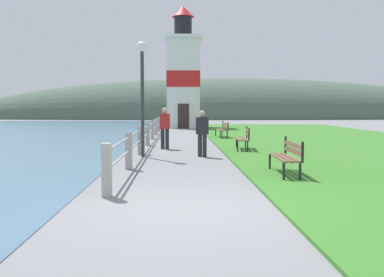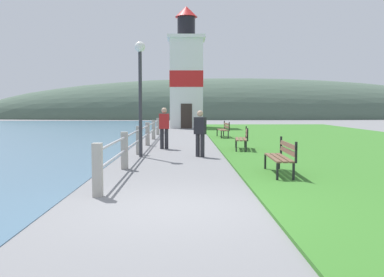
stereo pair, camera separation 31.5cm
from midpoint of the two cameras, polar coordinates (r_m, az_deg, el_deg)
ground_plane at (r=7.38m, az=-2.25°, el=-9.32°), size 160.00×160.00×0.00m
grass_verge at (r=22.13m, az=18.01°, el=-0.39°), size 12.00×40.70×0.06m
seawall_railing at (r=19.30m, az=-6.42°, el=0.82°), size 0.18×22.24×1.04m
park_bench_near at (r=10.89m, az=11.80°, el=-2.14°), size 0.53×1.83×0.94m
park_bench_midway at (r=16.91m, az=6.43°, el=0.16°), size 0.66×1.74×0.94m
park_bench_far at (r=23.70m, az=3.75°, el=1.34°), size 0.55×1.97×0.94m
lighthouse at (r=35.82m, az=-1.45°, el=8.30°), size 3.07×3.07×9.98m
person_strolling at (r=14.80m, az=0.76°, el=0.91°), size 0.45×0.36×1.61m
person_by_railing at (r=17.61m, az=-4.15°, el=1.59°), size 0.43×0.24×1.70m
lamp_post at (r=14.89m, az=-7.26°, el=8.08°), size 0.36×0.36×3.96m
distant_hillside at (r=64.82m, az=5.17°, el=2.68°), size 80.00×16.00×12.00m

